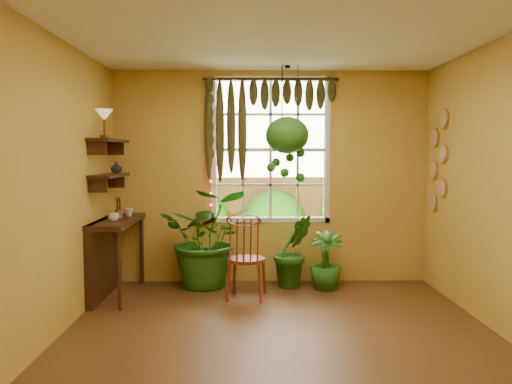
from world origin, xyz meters
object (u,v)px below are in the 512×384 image
(counter_ledge, at_px, (108,249))
(hanging_basket, at_px, (287,138))
(potted_plant_left, at_px, (208,237))
(potted_plant_mid, at_px, (293,251))
(windsor_chair, at_px, (246,270))

(counter_ledge, xyz_separation_m, hanging_basket, (2.09, 0.27, 1.29))
(counter_ledge, height_order, potted_plant_left, potted_plant_left)
(potted_plant_left, xyz_separation_m, potted_plant_mid, (1.06, -0.02, -0.17))
(windsor_chair, relative_size, potted_plant_left, 0.92)
(potted_plant_mid, bearing_deg, counter_ledge, -170.39)
(windsor_chair, bearing_deg, potted_plant_mid, 50.68)
(potted_plant_left, distance_m, hanging_basket, 1.57)
(potted_plant_left, bearing_deg, counter_ledge, -160.79)
(windsor_chair, xyz_separation_m, potted_plant_mid, (0.58, 0.51, 0.12))
(counter_ledge, height_order, hanging_basket, hanging_basket)
(windsor_chair, xyz_separation_m, potted_plant_left, (-0.48, 0.53, 0.29))
(windsor_chair, distance_m, potted_plant_mid, 0.78)
(windsor_chair, bearing_deg, counter_ledge, -175.46)
(windsor_chair, height_order, potted_plant_mid, windsor_chair)
(counter_ledge, bearing_deg, potted_plant_mid, 9.61)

